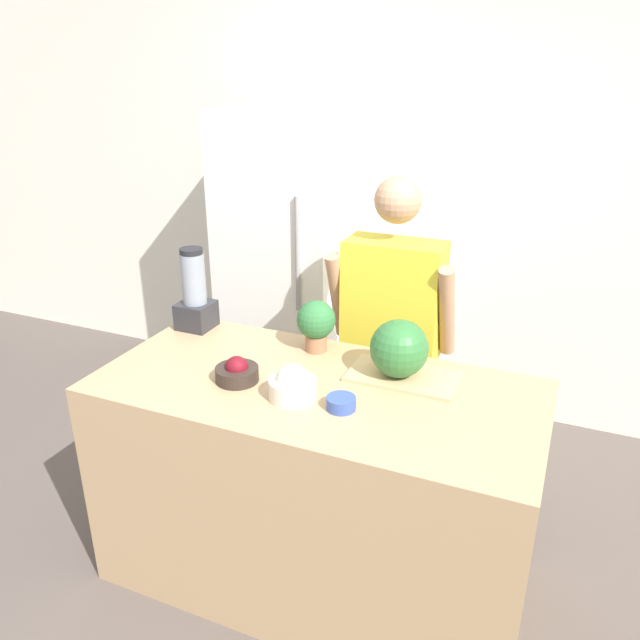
{
  "coord_description": "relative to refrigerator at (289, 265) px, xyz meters",
  "views": [
    {
      "loc": [
        0.83,
        -1.5,
        2.05
      ],
      "look_at": [
        0.0,
        0.44,
        1.17
      ],
      "focal_mm": 35.0,
      "sensor_mm": 36.0,
      "label": 1
    }
  ],
  "objects": [
    {
      "name": "wall_back",
      "position": [
        0.77,
        0.37,
        0.4
      ],
      "size": [
        8.0,
        0.06,
        2.6
      ],
      "color": "white",
      "rests_on": "ground_plane"
    },
    {
      "name": "counter_island",
      "position": [
        0.77,
        -1.36,
        -0.44
      ],
      "size": [
        1.69,
        0.8,
        0.92
      ],
      "color": "tan",
      "rests_on": "ground_plane"
    },
    {
      "name": "refrigerator",
      "position": [
        0.0,
        0.0,
        0.0
      ],
      "size": [
        0.72,
        0.67,
        1.81
      ],
      "color": "white",
      "rests_on": "ground_plane"
    },
    {
      "name": "person",
      "position": [
        0.85,
        -0.66,
        -0.09
      ],
      "size": [
        0.59,
        0.26,
        1.6
      ],
      "color": "gray",
      "rests_on": "ground_plane"
    },
    {
      "name": "cutting_board",
      "position": [
        1.06,
        -1.18,
        0.02
      ],
      "size": [
        0.42,
        0.24,
        0.01
      ],
      "color": "tan",
      "rests_on": "counter_island"
    },
    {
      "name": "watermelon",
      "position": [
        1.04,
        -1.18,
        0.14
      ],
      "size": [
        0.22,
        0.22,
        0.22
      ],
      "color": "#2D6B33",
      "rests_on": "cutting_board"
    },
    {
      "name": "bowl_cherries",
      "position": [
        0.48,
        -1.44,
        0.05
      ],
      "size": [
        0.17,
        0.17,
        0.1
      ],
      "color": "#2D231E",
      "rests_on": "counter_island"
    },
    {
      "name": "bowl_cream",
      "position": [
        0.73,
        -1.48,
        0.07
      ],
      "size": [
        0.17,
        0.17,
        0.13
      ],
      "color": "beige",
      "rests_on": "counter_island"
    },
    {
      "name": "bowl_small_blue",
      "position": [
        0.92,
        -1.48,
        0.04
      ],
      "size": [
        0.11,
        0.11,
        0.05
      ],
      "color": "#334C9E",
      "rests_on": "counter_island"
    },
    {
      "name": "blender",
      "position": [
        0.05,
        -1.07,
        0.17
      ],
      "size": [
        0.15,
        0.15,
        0.37
      ],
      "color": "#28282D",
      "rests_on": "counter_island"
    },
    {
      "name": "potted_plant",
      "position": [
        0.65,
        -1.08,
        0.14
      ],
      "size": [
        0.16,
        0.16,
        0.22
      ],
      "color": "#996647",
      "rests_on": "counter_island"
    }
  ]
}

